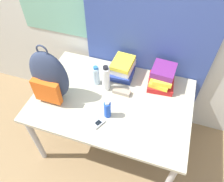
{
  "coord_description": "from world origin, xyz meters",
  "views": [
    {
      "loc": [
        0.37,
        -0.65,
        2.14
      ],
      "look_at": [
        0.0,
        0.45,
        0.82
      ],
      "focal_mm": 35.0,
      "sensor_mm": 36.0,
      "label": 1
    }
  ],
  "objects_px": {
    "sports_bottle": "(106,79)",
    "backpack": "(49,77)",
    "water_bottle": "(96,76)",
    "sunscreen_bottle": "(107,109)",
    "sunglasses_case": "(122,92)",
    "cell_phone": "(98,123)",
    "book_stack_left": "(122,69)",
    "book_stack_center": "(162,77)"
  },
  "relations": [
    {
      "from": "book_stack_center",
      "to": "cell_phone",
      "type": "relative_size",
      "value": 2.56
    },
    {
      "from": "cell_phone",
      "to": "sunglasses_case",
      "type": "relative_size",
      "value": 0.74
    },
    {
      "from": "book_stack_left",
      "to": "cell_phone",
      "type": "relative_size",
      "value": 2.47
    },
    {
      "from": "water_bottle",
      "to": "cell_phone",
      "type": "distance_m",
      "value": 0.44
    },
    {
      "from": "book_stack_center",
      "to": "cell_phone",
      "type": "xyz_separation_m",
      "value": [
        -0.38,
        -0.56,
        -0.08
      ]
    },
    {
      "from": "water_bottle",
      "to": "cell_phone",
      "type": "relative_size",
      "value": 1.74
    },
    {
      "from": "backpack",
      "to": "book_stack_left",
      "type": "relative_size",
      "value": 1.91
    },
    {
      "from": "water_bottle",
      "to": "sunglasses_case",
      "type": "distance_m",
      "value": 0.26
    },
    {
      "from": "book_stack_center",
      "to": "water_bottle",
      "type": "distance_m",
      "value": 0.57
    },
    {
      "from": "water_bottle",
      "to": "cell_phone",
      "type": "xyz_separation_m",
      "value": [
        0.17,
        -0.4,
        -0.08
      ]
    },
    {
      "from": "book_stack_center",
      "to": "sunscreen_bottle",
      "type": "xyz_separation_m",
      "value": [
        -0.34,
        -0.47,
        -0.01
      ]
    },
    {
      "from": "sunglasses_case",
      "to": "sunscreen_bottle",
      "type": "bearing_deg",
      "value": -98.48
    },
    {
      "from": "book_stack_center",
      "to": "sunglasses_case",
      "type": "height_order",
      "value": "book_stack_center"
    },
    {
      "from": "sports_bottle",
      "to": "sunglasses_case",
      "type": "distance_m",
      "value": 0.18
    },
    {
      "from": "backpack",
      "to": "cell_phone",
      "type": "xyz_separation_m",
      "value": [
        0.45,
        -0.14,
        -0.22
      ]
    },
    {
      "from": "sunscreen_bottle",
      "to": "cell_phone",
      "type": "distance_m",
      "value": 0.13
    },
    {
      "from": "water_bottle",
      "to": "book_stack_left",
      "type": "bearing_deg",
      "value": 41.55
    },
    {
      "from": "book_stack_left",
      "to": "book_stack_center",
      "type": "bearing_deg",
      "value": -0.01
    },
    {
      "from": "sunglasses_case",
      "to": "water_bottle",
      "type": "bearing_deg",
      "value": 169.71
    },
    {
      "from": "book_stack_left",
      "to": "sunglasses_case",
      "type": "bearing_deg",
      "value": -73.99
    },
    {
      "from": "water_bottle",
      "to": "sunscreen_bottle",
      "type": "relative_size",
      "value": 1.12
    },
    {
      "from": "backpack",
      "to": "sunscreen_bottle",
      "type": "relative_size",
      "value": 3.02
    },
    {
      "from": "book_stack_left",
      "to": "sunglasses_case",
      "type": "distance_m",
      "value": 0.23
    },
    {
      "from": "backpack",
      "to": "sunscreen_bottle",
      "type": "distance_m",
      "value": 0.51
    },
    {
      "from": "water_bottle",
      "to": "sunscreen_bottle",
      "type": "xyz_separation_m",
      "value": [
        0.21,
        -0.3,
        -0.01
      ]
    },
    {
      "from": "book_stack_left",
      "to": "sunscreen_bottle",
      "type": "xyz_separation_m",
      "value": [
        0.02,
        -0.47,
        -0.0
      ]
    },
    {
      "from": "book_stack_left",
      "to": "backpack",
      "type": "bearing_deg",
      "value": -138.22
    },
    {
      "from": "book_stack_left",
      "to": "sports_bottle",
      "type": "bearing_deg",
      "value": -112.66
    },
    {
      "from": "backpack",
      "to": "cell_phone",
      "type": "bearing_deg",
      "value": -17.81
    },
    {
      "from": "sports_bottle",
      "to": "book_stack_center",
      "type": "bearing_deg",
      "value": 24.29
    },
    {
      "from": "book_stack_center",
      "to": "sunscreen_bottle",
      "type": "height_order",
      "value": "book_stack_center"
    },
    {
      "from": "water_bottle",
      "to": "sports_bottle",
      "type": "relative_size",
      "value": 0.76
    },
    {
      "from": "backpack",
      "to": "sunglasses_case",
      "type": "bearing_deg",
      "value": 21.54
    },
    {
      "from": "sunglasses_case",
      "to": "sports_bottle",
      "type": "bearing_deg",
      "value": 176.08
    },
    {
      "from": "sports_bottle",
      "to": "backpack",
      "type": "bearing_deg",
      "value": -150.41
    },
    {
      "from": "book_stack_left",
      "to": "water_bottle",
      "type": "height_order",
      "value": "water_bottle"
    },
    {
      "from": "sunscreen_bottle",
      "to": "book_stack_center",
      "type": "bearing_deg",
      "value": 54.11
    },
    {
      "from": "book_stack_center",
      "to": "sports_bottle",
      "type": "xyz_separation_m",
      "value": [
        -0.44,
        -0.2,
        0.03
      ]
    },
    {
      "from": "backpack",
      "to": "book_stack_left",
      "type": "bearing_deg",
      "value": 41.78
    },
    {
      "from": "water_bottle",
      "to": "sunglasses_case",
      "type": "relative_size",
      "value": 1.29
    },
    {
      "from": "cell_phone",
      "to": "book_stack_left",
      "type": "bearing_deg",
      "value": 88.09
    },
    {
      "from": "book_stack_left",
      "to": "sunglasses_case",
      "type": "xyz_separation_m",
      "value": [
        0.06,
        -0.21,
        -0.07
      ]
    }
  ]
}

